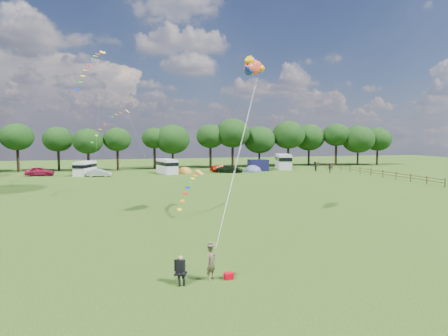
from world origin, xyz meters
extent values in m
plane|color=black|center=(0.00, 0.00, 0.00)|extent=(180.00, 180.00, 0.00)
cylinder|color=black|center=(-26.90, 55.70, 2.13)|extent=(0.49, 0.49, 4.25)
ellipsoid|color=black|center=(-26.90, 55.70, 6.45)|extent=(5.86, 5.86, 4.98)
cylinder|color=black|center=(-20.03, 56.31, 1.95)|extent=(0.47, 0.47, 3.90)
ellipsoid|color=black|center=(-20.03, 56.31, 6.00)|extent=(5.58, 5.58, 4.74)
cylinder|color=black|center=(-14.36, 53.27, 1.78)|extent=(0.44, 0.44, 3.56)
ellipsoid|color=black|center=(-14.36, 53.27, 5.64)|extent=(5.56, 5.56, 4.73)
cylinder|color=black|center=(-9.09, 54.23, 1.98)|extent=(0.47, 0.47, 3.95)
ellipsoid|color=black|center=(-9.09, 54.23, 5.95)|extent=(5.33, 5.33, 4.53)
cylinder|color=black|center=(-1.92, 56.03, 2.17)|extent=(0.50, 0.50, 4.33)
ellipsoid|color=black|center=(-1.92, 56.03, 6.19)|extent=(4.95, 4.95, 4.21)
cylinder|color=black|center=(1.70, 55.56, 1.66)|extent=(0.43, 0.43, 3.31)
ellipsoid|color=black|center=(1.70, 55.56, 5.95)|extent=(7.03, 7.03, 5.98)
cylinder|color=black|center=(9.66, 55.80, 2.18)|extent=(0.50, 0.50, 4.36)
ellipsoid|color=black|center=(9.66, 55.80, 6.56)|extent=(5.84, 5.84, 4.97)
cylinder|color=black|center=(14.25, 54.92, 2.27)|extent=(0.51, 0.51, 4.55)
ellipsoid|color=black|center=(14.25, 54.92, 7.23)|extent=(7.15, 7.15, 6.08)
cylinder|color=black|center=(20.49, 55.63, 1.61)|extent=(0.42, 0.42, 3.21)
ellipsoid|color=black|center=(20.49, 55.63, 5.80)|extent=(6.90, 6.90, 5.86)
cylinder|color=black|center=(26.98, 54.96, 2.09)|extent=(0.48, 0.48, 4.17)
ellipsoid|color=black|center=(26.98, 54.96, 6.86)|extent=(7.16, 7.16, 6.09)
cylinder|color=black|center=(32.97, 56.89, 1.83)|extent=(0.45, 0.45, 3.66)
ellipsoid|color=black|center=(32.97, 56.89, 6.31)|extent=(7.05, 7.05, 5.99)
cylinder|color=black|center=(38.41, 54.37, 2.32)|extent=(0.52, 0.52, 4.65)
ellipsoid|color=black|center=(38.41, 54.37, 6.88)|extent=(5.96, 5.96, 5.06)
cylinder|color=black|center=(43.16, 53.04, 1.59)|extent=(0.42, 0.42, 3.19)
ellipsoid|color=black|center=(43.16, 53.04, 5.89)|extent=(7.23, 7.23, 6.14)
cylinder|color=black|center=(48.55, 53.44, 1.76)|extent=(0.44, 0.44, 3.52)
ellipsoid|color=black|center=(48.55, 53.44, 5.86)|extent=(6.22, 6.22, 5.28)
cylinder|color=#472D19|center=(32.00, 18.00, 0.60)|extent=(0.12, 0.12, 1.20)
cylinder|color=#472D19|center=(32.00, 21.00, 0.60)|extent=(0.12, 0.12, 1.20)
cylinder|color=#472D19|center=(32.00, 19.50, 0.95)|extent=(0.08, 3.00, 0.08)
cylinder|color=#472D19|center=(32.00, 19.50, 0.55)|extent=(0.08, 3.00, 0.08)
cylinder|color=#472D19|center=(32.00, 24.00, 0.60)|extent=(0.12, 0.12, 1.20)
cylinder|color=#472D19|center=(32.00, 22.50, 0.95)|extent=(0.08, 3.00, 0.08)
cylinder|color=#472D19|center=(32.00, 22.50, 0.55)|extent=(0.08, 3.00, 0.08)
cylinder|color=#472D19|center=(32.00, 27.00, 0.60)|extent=(0.12, 0.12, 1.20)
cylinder|color=#472D19|center=(32.00, 25.50, 0.95)|extent=(0.08, 3.00, 0.08)
cylinder|color=#472D19|center=(32.00, 25.50, 0.55)|extent=(0.08, 3.00, 0.08)
cylinder|color=#472D19|center=(32.00, 30.00, 0.60)|extent=(0.12, 0.12, 1.20)
cylinder|color=#472D19|center=(32.00, 28.50, 0.95)|extent=(0.08, 3.00, 0.08)
cylinder|color=#472D19|center=(32.00, 28.50, 0.55)|extent=(0.08, 3.00, 0.08)
cylinder|color=#472D19|center=(32.00, 33.00, 0.60)|extent=(0.12, 0.12, 1.20)
cylinder|color=#472D19|center=(32.00, 31.50, 0.95)|extent=(0.08, 3.00, 0.08)
cylinder|color=#472D19|center=(32.00, 31.50, 0.55)|extent=(0.08, 3.00, 0.08)
cylinder|color=#472D19|center=(32.00, 36.00, 0.60)|extent=(0.12, 0.12, 1.20)
cylinder|color=#472D19|center=(32.00, 34.50, 0.95)|extent=(0.08, 3.00, 0.08)
cylinder|color=#472D19|center=(32.00, 34.50, 0.55)|extent=(0.08, 3.00, 0.08)
cylinder|color=#472D19|center=(32.00, 39.00, 0.60)|extent=(0.12, 0.12, 1.20)
cylinder|color=#472D19|center=(32.00, 37.50, 0.95)|extent=(0.08, 3.00, 0.08)
cylinder|color=#472D19|center=(32.00, 37.50, 0.55)|extent=(0.08, 3.00, 0.08)
cylinder|color=#472D19|center=(32.00, 42.00, 0.60)|extent=(0.12, 0.12, 1.20)
cylinder|color=#472D19|center=(32.00, 40.50, 0.95)|extent=(0.08, 3.00, 0.08)
cylinder|color=#472D19|center=(32.00, 40.50, 0.55)|extent=(0.08, 3.00, 0.08)
cylinder|color=#472D19|center=(32.00, 45.00, 0.60)|extent=(0.12, 0.12, 1.20)
cylinder|color=#472D19|center=(32.00, 43.50, 0.95)|extent=(0.08, 3.00, 0.08)
cylinder|color=#472D19|center=(32.00, 43.50, 0.55)|extent=(0.08, 3.00, 0.08)
cylinder|color=#472D19|center=(32.00, 48.00, 0.60)|extent=(0.12, 0.12, 1.20)
cylinder|color=#472D19|center=(32.00, 46.50, 0.95)|extent=(0.08, 3.00, 0.08)
cylinder|color=#472D19|center=(32.00, 46.50, 0.55)|extent=(0.08, 3.00, 0.08)
cylinder|color=#472D19|center=(32.00, 51.00, 0.60)|extent=(0.12, 0.12, 1.20)
cylinder|color=#472D19|center=(32.00, 49.50, 0.95)|extent=(0.08, 3.00, 0.08)
cylinder|color=#472D19|center=(32.00, 49.50, 0.55)|extent=(0.08, 3.00, 0.08)
imported|color=maroon|center=(-21.38, 46.39, 0.76)|extent=(4.56, 1.85, 1.51)
imported|color=#9CA0A5|center=(-11.79, 42.67, 0.64)|extent=(3.76, 1.80, 1.27)
imported|color=maroon|center=(9.39, 45.46, 0.63)|extent=(4.49, 2.54, 1.27)
imported|color=black|center=(10.57, 44.03, 0.67)|extent=(5.36, 3.62, 1.34)
cube|color=silver|center=(-14.23, 45.33, 1.17)|extent=(3.47, 5.06, 2.33)
cube|color=black|center=(-14.23, 45.33, 1.64)|extent=(3.54, 5.16, 0.55)
cylinder|color=black|center=(-14.73, 43.95, 0.33)|extent=(0.70, 0.45, 0.66)
cylinder|color=black|center=(-13.72, 46.71, 0.33)|extent=(0.70, 0.45, 0.66)
cube|color=silver|center=(-0.60, 45.01, 1.26)|extent=(3.45, 5.44, 2.52)
cube|color=black|center=(-0.60, 45.01, 1.78)|extent=(3.52, 5.55, 0.60)
cylinder|color=black|center=(-0.16, 43.49, 0.36)|extent=(0.75, 0.45, 0.71)
cylinder|color=black|center=(-1.03, 46.54, 0.36)|extent=(0.75, 0.45, 0.71)
cube|color=silver|center=(23.01, 48.51, 1.47)|extent=(3.94, 6.33, 2.94)
cube|color=black|center=(23.01, 48.51, 2.07)|extent=(4.02, 6.45, 0.70)
cylinder|color=black|center=(22.53, 46.73, 0.41)|extent=(0.88, 0.51, 0.83)
cylinder|color=black|center=(23.49, 50.30, 0.41)|extent=(0.88, 0.51, 0.83)
ellipsoid|color=#B97C21|center=(2.51, 45.11, 0.02)|extent=(2.65, 3.05, 2.18)
cylinder|color=#B97C21|center=(2.51, 45.11, 0.04)|extent=(2.78, 2.78, 0.08)
ellipsoid|color=#465068|center=(15.07, 44.31, 0.02)|extent=(3.14, 3.61, 2.46)
cylinder|color=#465068|center=(15.07, 44.31, 0.04)|extent=(3.30, 3.30, 0.08)
cube|color=#111136|center=(16.65, 45.84, 1.07)|extent=(3.49, 2.87, 2.13)
imported|color=brown|center=(-3.93, -4.61, 0.79)|extent=(0.69, 0.66, 1.59)
cylinder|color=#99999E|center=(-5.56, -4.93, 0.22)|extent=(0.02, 0.02, 0.45)
cylinder|color=#99999E|center=(-5.13, -4.93, 0.22)|extent=(0.02, 0.02, 0.45)
cylinder|color=#99999E|center=(-5.56, -4.50, 0.22)|extent=(0.02, 0.02, 0.45)
cylinder|color=#99999E|center=(-5.13, -4.50, 0.22)|extent=(0.02, 0.02, 0.45)
cube|color=black|center=(-5.35, -4.72, 0.45)|extent=(0.65, 0.64, 0.05)
cube|color=black|center=(-5.35, -4.48, 0.73)|extent=(0.49, 0.24, 0.54)
cube|color=black|center=(-5.35, -4.68, 0.76)|extent=(0.43, 0.36, 0.57)
sphere|color=tan|center=(-5.35, -4.70, 1.15)|extent=(0.21, 0.21, 0.21)
cube|color=#C60010|center=(-3.15, -4.79, 0.15)|extent=(0.43, 0.31, 0.29)
ellipsoid|color=#EF3E2B|center=(2.37, 7.85, 11.98)|extent=(2.85, 3.09, 1.77)
ellipsoid|color=#FFAB05|center=(2.37, 7.85, 11.84)|extent=(1.77, 1.93, 0.97)
cone|color=#E79C00|center=(1.51, 6.83, 12.26)|extent=(1.29, 1.33, 0.93)
cone|color=#132799|center=(1.51, 6.83, 11.70)|extent=(1.29, 1.33, 0.93)
cone|color=#132799|center=(2.43, 7.92, 12.55)|extent=(1.02, 1.00, 0.79)
sphere|color=white|center=(2.81, 8.88, 12.15)|extent=(0.30, 0.30, 0.30)
sphere|color=black|center=(2.82, 8.96, 12.15)|extent=(0.15, 0.15, 0.15)
cube|color=yellow|center=(-10.22, 31.66, 17.52)|extent=(0.83, 0.79, 0.40)
cube|color=red|center=(-10.49, 31.17, 17.30)|extent=(0.63, 0.49, 0.11)
cube|color=orange|center=(-10.76, 30.67, 17.03)|extent=(0.63, 0.49, 0.12)
cube|color=yellow|center=(-11.03, 30.18, 16.69)|extent=(0.63, 0.48, 0.13)
cube|color=#198C1E|center=(-11.30, 29.68, 16.26)|extent=(0.63, 0.48, 0.14)
cube|color=#0C1EB2|center=(-11.57, 29.19, 15.76)|extent=(0.63, 0.48, 0.15)
cube|color=red|center=(-11.84, 28.69, 15.17)|extent=(0.62, 0.47, 0.16)
cube|color=orange|center=(-12.11, 28.20, 14.51)|extent=(0.62, 0.47, 0.17)
cube|color=yellow|center=(-12.38, 27.70, 13.76)|extent=(0.62, 0.46, 0.18)
cube|color=#198C1E|center=(-12.65, 27.21, 12.94)|extent=(0.61, 0.45, 0.19)
cube|color=#0C1EB2|center=(-12.92, 26.71, 12.03)|extent=(0.61, 0.45, 0.20)
cube|color=yellow|center=(-7.29, 24.21, 9.44)|extent=(0.60, 0.64, 0.31)
cube|color=red|center=(-7.70, 23.76, 9.33)|extent=(0.36, 0.50, 0.09)
cube|color=orange|center=(-8.10, 23.31, 9.18)|extent=(0.36, 0.50, 0.10)
cube|color=yellow|center=(-8.51, 22.86, 8.96)|extent=(0.35, 0.50, 0.11)
cube|color=#198C1E|center=(-8.91, 22.41, 8.65)|extent=(0.35, 0.50, 0.11)
cube|color=#0C1EB2|center=(-9.32, 21.96, 8.26)|extent=(0.35, 0.50, 0.12)
cube|color=red|center=(-9.72, 21.51, 7.79)|extent=(0.34, 0.50, 0.13)
cube|color=orange|center=(-10.13, 21.06, 7.24)|extent=(0.34, 0.49, 0.14)
cube|color=yellow|center=(-10.53, 20.61, 6.62)|extent=(0.33, 0.49, 0.14)
cube|color=#198C1E|center=(-10.94, 20.16, 5.91)|extent=(0.33, 0.49, 0.15)
cube|color=yellow|center=(-1.00, 12.97, 3.22)|extent=(0.87, 0.90, 0.42)
cube|color=red|center=(-1.31, 12.43, 3.15)|extent=(0.57, 0.66, 0.12)
cube|color=orange|center=(-1.63, 11.89, 3.04)|extent=(0.56, 0.66, 0.13)
cube|color=yellow|center=(-1.94, 11.35, 2.85)|extent=(0.56, 0.66, 0.14)
cube|color=#198C1E|center=(-2.26, 10.81, 2.58)|extent=(0.56, 0.65, 0.15)
cube|color=#0C1EB2|center=(-2.57, 10.27, 2.22)|extent=(0.55, 0.65, 0.16)
cube|color=red|center=(-2.89, 9.73, 1.79)|extent=(0.55, 0.65, 0.17)
cube|color=orange|center=(-3.20, 9.19, 1.28)|extent=(0.54, 0.64, 0.18)
cube|color=yellow|center=(-3.52, 8.65, 0.69)|extent=(0.54, 0.64, 0.19)
imported|color=black|center=(26.68, 42.35, 0.91)|extent=(1.02, 1.00, 1.82)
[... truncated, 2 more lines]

